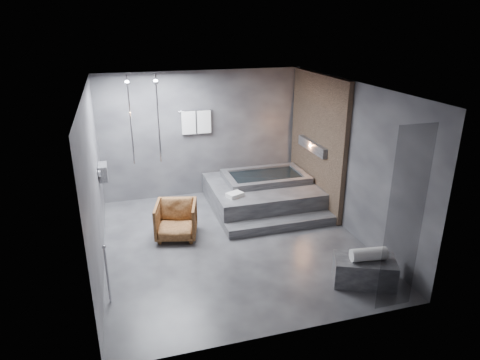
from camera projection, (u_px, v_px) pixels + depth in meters
name	position (u px, v px, depth m)	size (l,w,h in m)	color
room	(250.00, 146.00, 7.50)	(5.00, 5.04, 2.82)	#29292C
tub_deck	(262.00, 194.00, 9.28)	(2.20, 2.00, 0.50)	#2E2E30
tub_step	(281.00, 224.00, 8.28)	(2.20, 0.36, 0.18)	#2E2E30
concrete_bench	(364.00, 271.00, 6.53)	(0.91, 0.50, 0.41)	#2F3032
driftwood_chair	(176.00, 220.00, 7.87)	(0.73, 0.75, 0.68)	#452611
rolled_towel	(369.00, 254.00, 6.41)	(0.20, 0.20, 0.55)	white
deck_towel	(235.00, 195.00, 8.50)	(0.31, 0.23, 0.08)	silver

